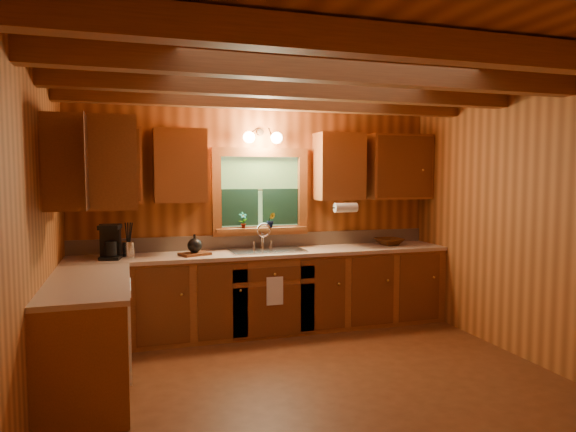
{
  "coord_description": "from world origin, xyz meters",
  "views": [
    {
      "loc": [
        -1.46,
        -3.87,
        1.74
      ],
      "look_at": [
        0.0,
        0.8,
        1.35
      ],
      "focal_mm": 32.02,
      "sensor_mm": 36.0,
      "label": 1
    }
  ],
  "objects_px": {
    "wicker_basket": "(389,242)",
    "coffee_maker": "(110,242)",
    "cutting_board": "(195,254)",
    "sink": "(266,255)"
  },
  "relations": [
    {
      "from": "wicker_basket",
      "to": "coffee_maker",
      "type": "bearing_deg",
      "value": -178.71
    },
    {
      "from": "coffee_maker",
      "to": "cutting_board",
      "type": "bearing_deg",
      "value": 8.55
    },
    {
      "from": "sink",
      "to": "coffee_maker",
      "type": "bearing_deg",
      "value": -178.45
    },
    {
      "from": "cutting_board",
      "to": "wicker_basket",
      "type": "bearing_deg",
      "value": -19.21
    },
    {
      "from": "coffee_maker",
      "to": "cutting_board",
      "type": "xyz_separation_m",
      "value": [
        0.84,
        -0.03,
        -0.16
      ]
    },
    {
      "from": "cutting_board",
      "to": "wicker_basket",
      "type": "xyz_separation_m",
      "value": [
        2.34,
        0.1,
        0.03
      ]
    },
    {
      "from": "coffee_maker",
      "to": "cutting_board",
      "type": "height_order",
      "value": "coffee_maker"
    },
    {
      "from": "sink",
      "to": "wicker_basket",
      "type": "xyz_separation_m",
      "value": [
        1.54,
        0.03,
        0.08
      ]
    },
    {
      "from": "coffee_maker",
      "to": "wicker_basket",
      "type": "bearing_deg",
      "value": 11.78
    },
    {
      "from": "coffee_maker",
      "to": "wicker_basket",
      "type": "xyz_separation_m",
      "value": [
        3.18,
        0.07,
        -0.13
      ]
    }
  ]
}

